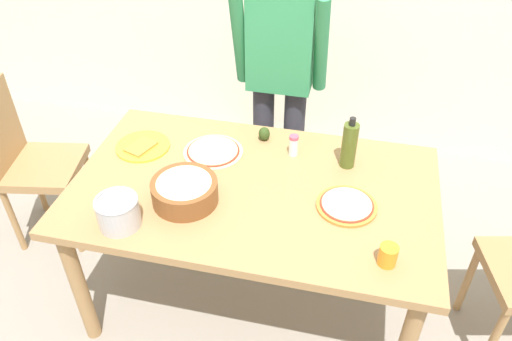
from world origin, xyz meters
name	(u,v)px	position (x,y,z in m)	size (l,w,h in m)	color
ground	(254,295)	(0.00, 0.00, 0.00)	(8.00, 8.00, 0.00)	gray
dining_table	(254,202)	(0.00, 0.00, 0.67)	(1.60, 0.96, 0.76)	#A37A4C
person_cook	(280,71)	(-0.03, 0.76, 0.94)	(0.49, 0.25, 1.62)	#2D2D38
chair_wooden_left	(27,157)	(-1.32, 0.22, 0.54)	(0.47, 0.47, 0.95)	#A37A4C
pizza_raw_on_board	(213,152)	(-0.24, 0.19, 0.77)	(0.29, 0.29, 0.02)	beige
pizza_cooked_on_tray	(347,205)	(0.41, -0.04, 0.77)	(0.25, 0.25, 0.02)	#C67A33
plate_with_slice	(143,146)	(-0.59, 0.16, 0.77)	(0.26, 0.26, 0.02)	gold
popcorn_bowl	(185,189)	(-0.26, -0.16, 0.82)	(0.28, 0.28, 0.11)	brown
olive_oil_bottle	(349,145)	(0.39, 0.25, 0.87)	(0.07, 0.07, 0.26)	#47561E
steel_pot	(118,212)	(-0.47, -0.35, 0.83)	(0.17, 0.17, 0.13)	#B7B7BC
cup_orange	(388,255)	(0.58, -0.32, 0.80)	(0.07, 0.07, 0.09)	orange
salt_shaker	(294,145)	(0.13, 0.27, 0.81)	(0.04, 0.04, 0.11)	white
avocado	(264,134)	(-0.03, 0.36, 0.80)	(0.06, 0.06, 0.07)	#2D4219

